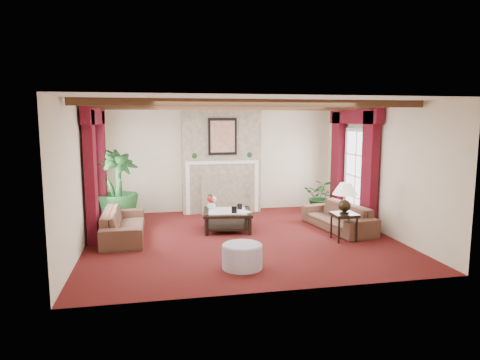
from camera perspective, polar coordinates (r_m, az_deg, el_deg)
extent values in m
plane|color=#3D0E0B|center=(8.72, 0.13, -7.72)|extent=(6.00, 6.00, 0.00)
plane|color=white|center=(8.39, 0.13, 10.31)|extent=(6.00, 6.00, 0.00)
cube|color=beige|center=(11.14, -2.67, 2.81)|extent=(6.00, 0.02, 2.70)
cube|color=beige|center=(8.39, -20.38, 0.56)|extent=(0.02, 5.50, 2.70)
cube|color=beige|center=(9.50, 18.17, 1.49)|extent=(0.02, 5.50, 2.70)
imported|color=black|center=(8.93, -15.27, -5.05)|extent=(2.00, 0.61, 0.78)
imported|color=black|center=(9.53, 12.95, -4.23)|extent=(2.10, 1.19, 0.75)
imported|color=black|center=(10.19, -15.96, -2.99)|extent=(2.60, 2.61, 0.94)
imported|color=black|center=(11.02, 10.69, -2.66)|extent=(1.62, 1.63, 0.69)
cylinder|color=#A19BB0|center=(6.98, 0.29, -10.16)|extent=(0.65, 0.65, 0.38)
imported|color=silver|center=(9.42, -3.85, -3.34)|extent=(0.25, 0.26, 0.19)
imported|color=black|center=(8.99, 0.04, -3.49)|extent=(0.25, 0.23, 0.31)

